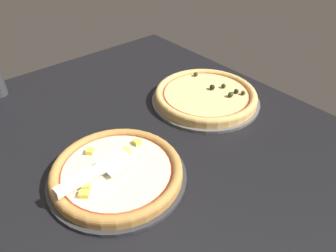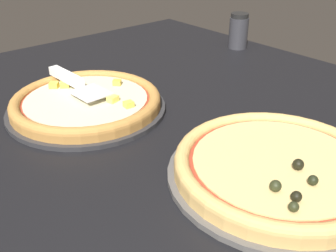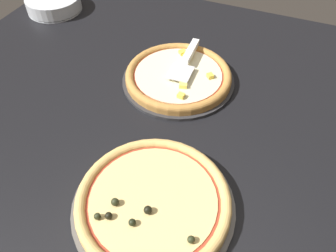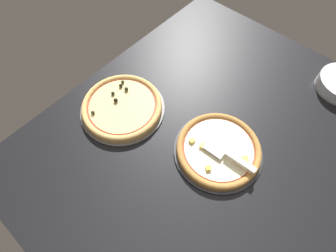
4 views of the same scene
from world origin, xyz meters
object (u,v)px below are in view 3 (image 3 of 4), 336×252
serving_spatula (189,55)px  plate_stack (54,3)px  pizza_front (178,75)px  pizza_back (153,201)px

serving_spatula → plate_stack: serving_spatula is taller
serving_spatula → plate_stack: 65.80cm
pizza_front → serving_spatula: serving_spatula is taller
pizza_back → plate_stack: bearing=-41.7°
serving_spatula → plate_stack: bearing=-13.7°
pizza_front → plate_stack: 67.44cm
plate_stack → serving_spatula: bearing=166.3°
pizza_back → serving_spatula: 51.77cm
pizza_back → serving_spatula: size_ratio=1.66×
pizza_front → pizza_back: 44.56cm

